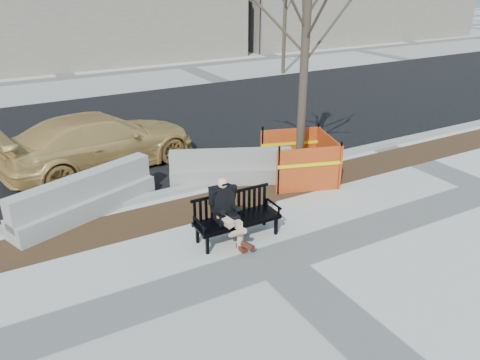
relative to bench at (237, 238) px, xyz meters
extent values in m
plane|color=beige|center=(0.21, -1.00, 0.00)|extent=(120.00, 120.00, 0.00)
cube|color=#47301C|center=(0.21, 1.60, 0.00)|extent=(40.00, 1.20, 0.02)
cube|color=black|center=(0.21, 7.80, 0.00)|extent=(60.00, 10.40, 0.01)
cube|color=#9E9B93|center=(0.21, 2.55, 0.06)|extent=(60.00, 0.25, 0.12)
imported|color=tan|center=(-1.34, 4.99, 0.00)|extent=(5.38, 2.88, 1.48)
camera|label=1|loc=(-3.98, -7.17, 4.88)|focal=35.71mm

